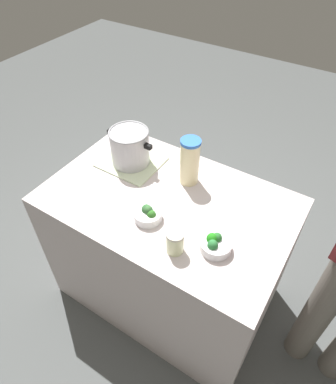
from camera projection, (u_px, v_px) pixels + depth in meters
name	position (u px, v px, depth m)	size (l,w,h in m)	color
ground_plane	(168.00, 290.00, 2.31)	(8.00, 8.00, 0.00)	#505453
counter_slab	(168.00, 251.00, 2.01)	(1.24, 0.79, 0.87)	beige
dish_cloth	(131.00, 162.00, 1.91)	(0.32, 0.28, 0.01)	beige
cooking_pot	(130.00, 146.00, 1.84)	(0.28, 0.22, 0.20)	#B7B7BC
lemonade_pitcher	(190.00, 161.00, 1.72)	(0.10, 0.10, 0.26)	#F6E7AD
mason_jar	(175.00, 242.00, 1.44)	(0.08, 0.08, 0.11)	beige
broccoli_bowl_front	(215.00, 244.00, 1.47)	(0.14, 0.14, 0.08)	silver
broccoli_bowl_center	(148.00, 214.00, 1.59)	(0.13, 0.13, 0.08)	silver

